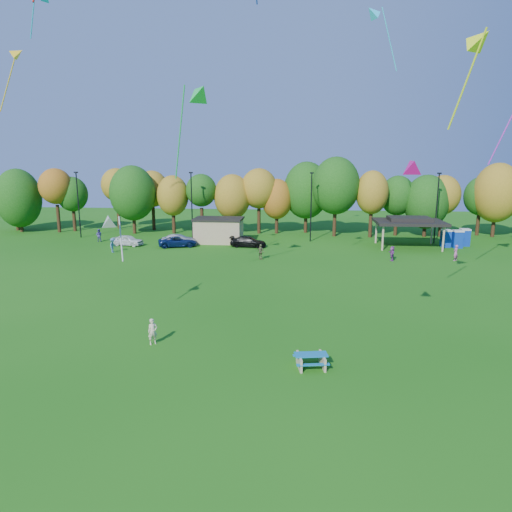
# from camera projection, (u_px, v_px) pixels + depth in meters

# --- Properties ---
(ground) EXTENTS (160.00, 160.00, 0.00)m
(ground) POSITION_uv_depth(u_px,v_px,m) (283.00, 383.00, 22.12)
(ground) COLOR #19600F
(ground) RESTS_ON ground
(tree_line) EXTENTS (93.57, 10.55, 11.15)m
(tree_line) POSITION_uv_depth(u_px,v_px,m) (289.00, 194.00, 65.34)
(tree_line) COLOR black
(tree_line) RESTS_ON ground
(lamp_posts) EXTENTS (64.50, 0.25, 9.09)m
(lamp_posts) POSITION_uv_depth(u_px,v_px,m) (311.00, 205.00, 59.88)
(lamp_posts) COLOR black
(lamp_posts) RESTS_ON ground
(utility_building) EXTENTS (6.30, 4.30, 3.25)m
(utility_building) POSITION_uv_depth(u_px,v_px,m) (219.00, 230.00, 59.76)
(utility_building) COLOR tan
(utility_building) RESTS_ON ground
(pavilion) EXTENTS (8.20, 6.20, 3.77)m
(pavilion) POSITION_uv_depth(u_px,v_px,m) (409.00, 221.00, 56.14)
(pavilion) COLOR tan
(pavilion) RESTS_ON ground
(porta_potties) EXTENTS (3.75, 2.55, 2.18)m
(porta_potties) POSITION_uv_depth(u_px,v_px,m) (456.00, 238.00, 56.77)
(porta_potties) COLOR #0C33A5
(porta_potties) RESTS_ON ground
(picnic_table) EXTENTS (1.92, 1.68, 0.74)m
(picnic_table) POSITION_uv_depth(u_px,v_px,m) (311.00, 359.00, 23.68)
(picnic_table) COLOR tan
(picnic_table) RESTS_ON ground
(kite_flyer) EXTENTS (0.68, 0.63, 1.55)m
(kite_flyer) POSITION_uv_depth(u_px,v_px,m) (153.00, 332.00, 26.61)
(kite_flyer) COLOR beige
(kite_flyer) RESTS_ON ground
(car_a) EXTENTS (4.22, 2.24, 1.37)m
(car_a) POSITION_uv_depth(u_px,v_px,m) (128.00, 240.00, 57.69)
(car_a) COLOR white
(car_a) RESTS_ON ground
(car_b) EXTENTS (4.54, 2.52, 1.42)m
(car_b) POSITION_uv_depth(u_px,v_px,m) (179.00, 240.00, 57.60)
(car_b) COLOR gray
(car_b) RESTS_ON ground
(car_c) EXTENTS (5.27, 3.61, 1.34)m
(car_c) POSITION_uv_depth(u_px,v_px,m) (178.00, 241.00, 56.94)
(car_c) COLOR navy
(car_c) RESTS_ON ground
(car_d) EXTENTS (4.66, 2.22, 1.31)m
(car_d) POSITION_uv_depth(u_px,v_px,m) (248.00, 242.00, 56.82)
(car_d) COLOR black
(car_d) RESTS_ON ground
(far_person_0) EXTENTS (0.71, 1.14, 1.70)m
(far_person_0) POSITION_uv_depth(u_px,v_px,m) (113.00, 245.00, 53.35)
(far_person_0) COLOR teal
(far_person_0) RESTS_ON ground
(far_person_1) EXTENTS (1.04, 0.91, 1.69)m
(far_person_1) POSITION_uv_depth(u_px,v_px,m) (261.00, 252.00, 49.46)
(far_person_1) COLOR olive
(far_person_1) RESTS_ON ground
(far_person_2) EXTENTS (0.54, 1.51, 1.60)m
(far_person_2) POSITION_uv_depth(u_px,v_px,m) (392.00, 254.00, 48.84)
(far_person_2) COLOR #8F3D93
(far_person_2) RESTS_ON ground
(far_person_3) EXTENTS (0.75, 0.73, 1.74)m
(far_person_3) POSITION_uv_depth(u_px,v_px,m) (456.00, 253.00, 48.84)
(far_person_3) COLOR #C35C9A
(far_person_3) RESTS_ON ground
(far_person_4) EXTENTS (0.86, 0.69, 1.70)m
(far_person_4) POSITION_uv_depth(u_px,v_px,m) (99.00, 235.00, 60.50)
(far_person_4) COLOR #4F4293
(far_person_4) RESTS_ON ground
(kite_2) EXTENTS (3.71, 2.26, 6.44)m
(kite_2) POSITION_uv_depth(u_px,v_px,m) (373.00, 13.00, 44.46)
(kite_2) COLOR #28D1FF
(kite_3) EXTENTS (2.47, 3.02, 5.47)m
(kite_3) POSITION_uv_depth(u_px,v_px,m) (480.00, 40.00, 23.89)
(kite_3) COLOR #D7F119
(kite_6) EXTENTS (3.35, 4.13, 7.59)m
(kite_6) POSITION_uv_depth(u_px,v_px,m) (200.00, 93.00, 34.60)
(kite_6) COLOR green
(kite_7) EXTENTS (1.51, 2.15, 3.46)m
(kite_7) POSITION_uv_depth(u_px,v_px,m) (109.00, 220.00, 28.75)
(kite_7) COLOR #ADADAD
(kite_14) EXTENTS (1.02, 1.31, 1.32)m
(kite_14) POSITION_uv_depth(u_px,v_px,m) (411.00, 165.00, 22.04)
(kite_14) COLOR #C30A77
(kite_15) EXTENTS (3.08, 1.46, 5.28)m
(kite_15) POSITION_uv_depth(u_px,v_px,m) (17.00, 55.00, 37.73)
(kite_15) COLOR yellow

